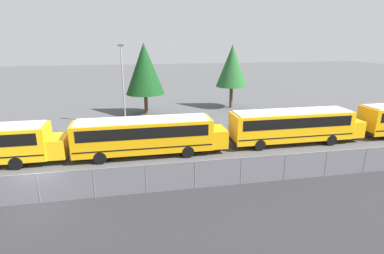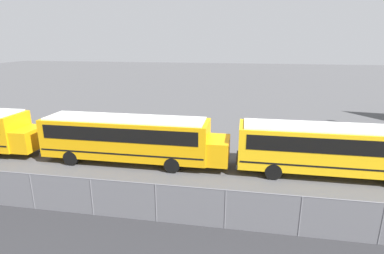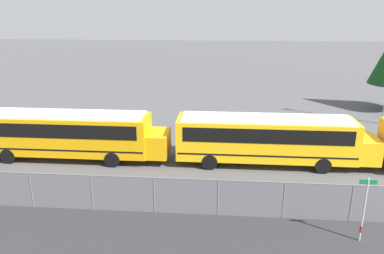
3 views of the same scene
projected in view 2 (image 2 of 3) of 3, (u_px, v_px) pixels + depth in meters
The scene contains 2 objects.
school_bus_2 at pixel (130, 136), 19.53m from camera, with size 12.31×2.58×3.05m.
school_bus_3 at pixel (337, 147), 17.52m from camera, with size 12.31×2.58×3.05m.
Camera 2 is at (-11.63, -11.29, 7.80)m, focal length 28.00 mm.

